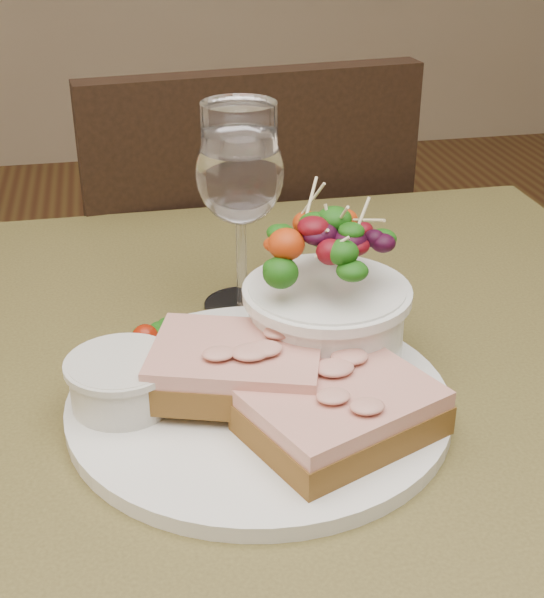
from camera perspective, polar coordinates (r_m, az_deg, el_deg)
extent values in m
cube|color=#483F1F|center=(0.66, -0.45, -7.75)|extent=(0.80, 0.80, 0.04)
cylinder|color=black|center=(1.23, 12.47, -11.16)|extent=(0.05, 0.05, 0.71)
cube|color=black|center=(1.34, -3.38, -2.15)|extent=(0.46, 0.46, 0.04)
cube|color=black|center=(1.07, -1.14, 3.56)|extent=(0.42, 0.09, 0.45)
cube|color=black|center=(1.46, -3.14, -9.85)|extent=(0.40, 0.40, 0.45)
cylinder|color=white|center=(0.62, -0.89, -7.02)|extent=(0.28, 0.28, 0.01)
cube|color=#513715|center=(0.58, 4.77, -8.15)|extent=(0.15, 0.13, 0.02)
cube|color=beige|center=(0.57, 4.84, -6.77)|extent=(0.15, 0.13, 0.01)
cube|color=#513715|center=(0.61, -2.42, -5.11)|extent=(0.15, 0.12, 0.02)
cube|color=beige|center=(0.60, -2.45, -3.76)|extent=(0.14, 0.12, 0.01)
cylinder|color=silver|center=(0.61, -10.20, -5.59)|extent=(0.08, 0.08, 0.04)
cylinder|color=olive|center=(0.60, -10.32, -4.39)|extent=(0.07, 0.07, 0.01)
cylinder|color=white|center=(0.65, 3.72, -1.53)|extent=(0.12, 0.12, 0.06)
ellipsoid|color=#123C0A|center=(0.63, 3.87, 2.95)|extent=(0.11, 0.11, 0.06)
ellipsoid|color=#123C0A|center=(0.69, -7.46, -2.47)|extent=(0.04, 0.04, 0.01)
sphere|color=maroon|center=(0.68, -8.68, -2.63)|extent=(0.02, 0.02, 0.02)
cylinder|color=white|center=(0.77, -2.05, -0.41)|extent=(0.07, 0.07, 0.00)
cylinder|color=white|center=(0.74, -2.10, 2.79)|extent=(0.01, 0.01, 0.09)
ellipsoid|color=white|center=(0.72, -2.21, 8.64)|extent=(0.08, 0.08, 0.09)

